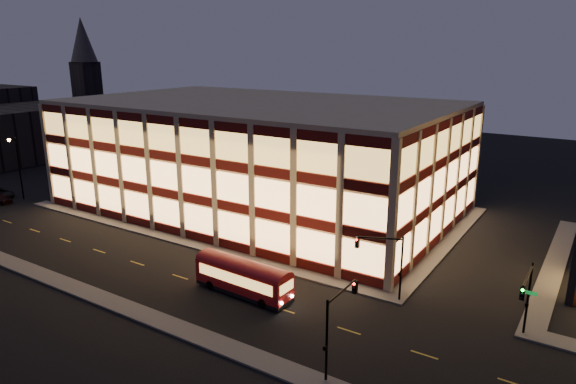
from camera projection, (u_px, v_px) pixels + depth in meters
The scene contains 16 objects.
ground at pixel (192, 249), 56.24m from camera, with size 200.00×200.00×0.00m, color black.
sidewalk_office_south at pixel (179, 240), 58.59m from camera, with size 54.00×2.00×0.15m, color #514F4C.
sidewalk_office_east at pixel (447, 242), 58.01m from camera, with size 2.00×30.00×0.15m, color #514F4C.
sidewalk_tower_west at pixel (555, 263), 52.29m from camera, with size 2.00×30.00×0.15m, color #514F4C.
sidewalk_near at pixel (92, 294), 45.70m from camera, with size 100.00×2.00×0.15m, color #514F4C.
office_building at pixel (260, 155), 69.48m from camera, with size 50.45×30.45×14.50m.
bg_building_a at pixel (22, 132), 101.72m from camera, with size 18.00×28.00×10.00m, color #2D2621.
church_tower at pixel (89, 101), 122.60m from camera, with size 5.00×5.00×18.00m, color #2D2621.
church_spire at pixel (82, 40), 118.79m from camera, with size 6.00×6.00×10.00m, color #4C473F.
traffic_signal_far at pixel (385, 256), 43.76m from camera, with size 3.79×1.87×6.00m.
traffic_signal_right at pixel (527, 293), 37.19m from camera, with size 1.20×4.37×6.00m.
traffic_signal_near at pixel (338, 316), 33.96m from camera, with size 0.32×4.45×6.00m.
street_lamp_a at pixel (17, 162), 73.11m from camera, with size 0.44×1.22×9.02m.
trolley_bus at pixel (243, 275), 45.49m from camera, with size 9.55×2.86×3.20m.
parked_car_0 at pixel (0, 198), 72.53m from camera, with size 1.60×3.98×1.36m, color black.
parked_car_2 at pixel (1, 193), 75.46m from camera, with size 2.08×4.51×1.25m, color black.
Camera 1 is at (37.20, -38.41, 21.29)m, focal length 32.00 mm.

